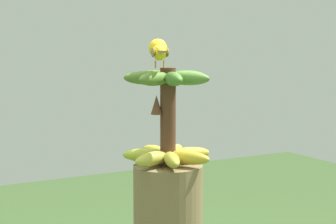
% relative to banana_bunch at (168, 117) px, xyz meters
% --- Properties ---
extents(banana_bunch, '(0.29, 0.29, 0.31)m').
position_rel_banana_bunch_xyz_m(banana_bunch, '(0.00, 0.00, 0.00)').
color(banana_bunch, '#4C2D1E').
rests_on(banana_bunch, banana_tree).
extents(perched_bird, '(0.20, 0.10, 0.09)m').
position_rel_banana_bunch_xyz_m(perched_bird, '(-0.00, 0.03, 0.21)').
color(perched_bird, '#C68933').
rests_on(perched_bird, banana_bunch).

